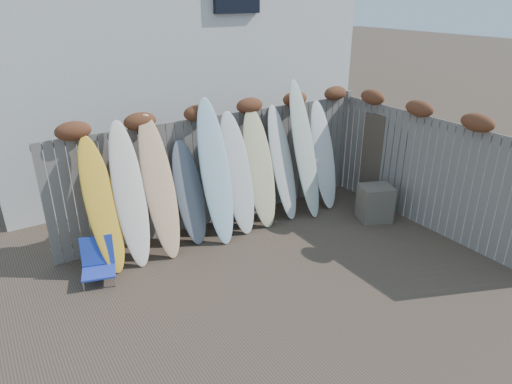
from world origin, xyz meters
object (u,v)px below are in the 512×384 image
beach_chair (98,261)px  lattice_panel (389,163)px  wooden_crate (375,203)px  surfboard_0 (102,206)px

beach_chair → lattice_panel: (5.53, -0.48, 0.60)m
beach_chair → wooden_crate: 4.96m
wooden_crate → lattice_panel: bearing=27.1°
wooden_crate → lattice_panel: size_ratio=0.37×
surfboard_0 → beach_chair: bearing=-135.3°
surfboard_0 → wooden_crate: bearing=-19.2°
beach_chair → surfboard_0: bearing=50.7°
lattice_panel → surfboard_0: (-5.30, 0.77, 0.13)m
surfboard_0 → lattice_panel: bearing=-14.2°
beach_chair → lattice_panel: bearing=-5.0°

